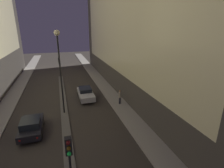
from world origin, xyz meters
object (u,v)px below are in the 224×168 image
Objects in this scene: car_right_lane at (86,93)px; car_left_lane at (31,126)px; traffic_light_mid at (60,65)px; pedestrian_on_right_sidewalk at (120,96)px; traffic_light_near at (70,159)px; street_lamp at (59,57)px.

car_left_lane is at bearing -132.15° from car_right_lane.
pedestrian_on_right_sidewalk is at bearing -57.34° from traffic_light_mid.
traffic_light_mid is 14.49m from car_left_lane.
traffic_light_near is 11.74m from street_lamp.
traffic_light_mid is 0.98× the size of car_right_lane.
car_right_lane is 4.90m from pedestrian_on_right_sidewalk.
street_lamp reaches higher than traffic_light_mid.
traffic_light_near is at bearing -119.82° from pedestrian_on_right_sidewalk.
traffic_light_mid is 1.08× the size of car_left_lane.
street_lamp reaches higher than pedestrian_on_right_sidewalk.
traffic_light_mid is 8.35m from car_right_lane.
street_lamp is 8.54m from pedestrian_on_right_sidewalk.
traffic_light_mid is at bearing 122.66° from pedestrian_on_right_sidewalk.
car_right_lane is at bearing -67.94° from traffic_light_mid.
car_right_lane is at bearing 47.85° from car_left_lane.
car_right_lane is at bearing 140.04° from pedestrian_on_right_sidewalk.
car_right_lane is at bearing 78.68° from traffic_light_near.
traffic_light_near is 15.40m from car_right_lane.
car_left_lane is at bearing -102.07° from traffic_light_mid.
pedestrian_on_right_sidewalk is (3.75, -3.14, 0.33)m from car_right_lane.
pedestrian_on_right_sidewalk is (6.73, 0.38, -5.24)m from street_lamp.
car_left_lane reaches higher than car_right_lane.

